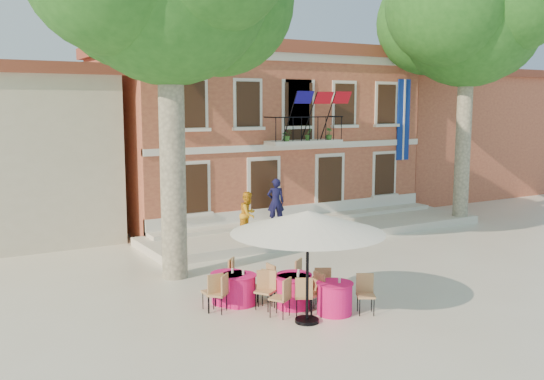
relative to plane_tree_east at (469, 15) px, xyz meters
The scene contains 13 objects.
ground 12.34m from the plane_tree_east, 159.60° to the right, with size 90.00×90.00×0.00m, color beige.
main_building 10.51m from the plane_tree_east, 132.58° to the left, with size 13.50×9.59×7.50m.
neighbor_east 11.10m from the plane_tree_east, 54.34° to the left, with size 9.40×9.40×6.40m.
terrace 10.61m from the plane_tree_east, 168.38° to the left, with size 14.00×3.40×0.30m, color silver.
plane_tree_east is the anchor object (origin of this frame).
patio_umbrella 15.16m from the plane_tree_east, 151.71° to the right, with size 3.53×3.53×2.62m.
pedestrian_navy 10.91m from the plane_tree_east, 163.57° to the left, with size 0.67×0.44×1.84m, color #0F0F34.
pedestrian_orange 12.24m from the plane_tree_east, behind, with size 0.79×0.62×1.63m, color orange.
cafe_table_0 15.22m from the plane_tree_east, 155.69° to the right, with size 1.87×1.70×0.95m.
cafe_table_1 15.33m from the plane_tree_east, 150.39° to the right, with size 1.87×1.32×0.95m.
cafe_table_2 16.04m from the plane_tree_east, 161.59° to the right, with size 1.69×1.62×0.95m.
cafe_table_3 15.99m from the plane_tree_east, 160.28° to the right, with size 1.65×1.87×0.95m.
cafe_table_4 15.43m from the plane_tree_east, 155.10° to the right, with size 1.87×1.65×0.95m.
Camera 1 is at (-11.36, -14.62, 5.00)m, focal length 40.00 mm.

